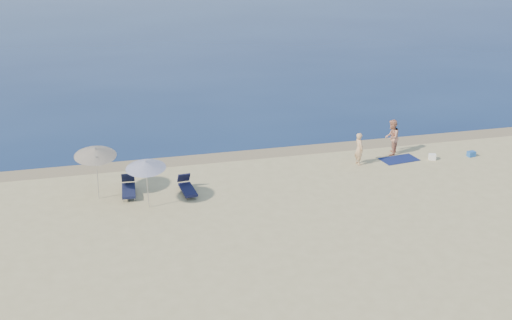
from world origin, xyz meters
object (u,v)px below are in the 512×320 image
at_px(person_left, 359,149).
at_px(person_right, 392,137).
at_px(blue_cooler, 471,154).
at_px(umbrella_near, 146,165).

relative_size(person_left, person_right, 0.88).
bearing_deg(blue_cooler, person_left, 168.43).
bearing_deg(umbrella_near, person_right, 28.64).
height_order(person_right, umbrella_near, umbrella_near).
height_order(person_left, umbrella_near, umbrella_near).
relative_size(person_left, umbrella_near, 0.75).
xyz_separation_m(person_left, person_right, (2.22, 0.91, 0.12)).
bearing_deg(person_right, blue_cooler, 105.48).
xyz_separation_m(blue_cooler, umbrella_near, (-17.08, -1.99, 1.81)).
bearing_deg(blue_cooler, umbrella_near, 179.06).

